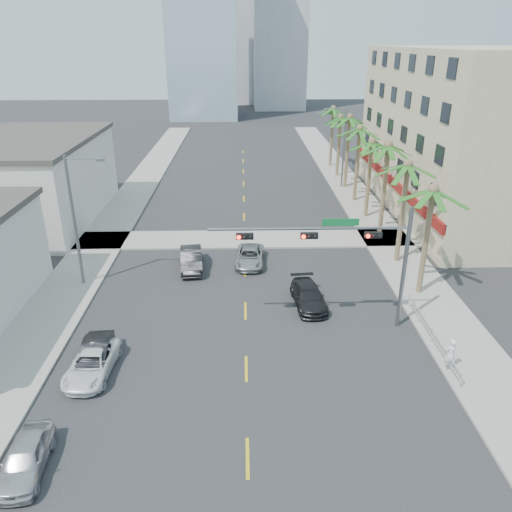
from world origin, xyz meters
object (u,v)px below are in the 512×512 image
at_px(traffic_signal_mast, 350,248).
at_px(car_lane_right, 308,296).
at_px(car_lane_left, 191,259).
at_px(car_lane_center, 250,256).
at_px(pedestrian, 450,355).
at_px(car_parked_far, 92,364).
at_px(car_parked_mid, 96,354).
at_px(car_parked_near, 26,458).

bearing_deg(traffic_signal_mast, car_lane_right, 123.48).
xyz_separation_m(traffic_signal_mast, car_lane_left, (-9.73, 8.46, -4.33)).
distance_m(traffic_signal_mast, car_lane_center, 11.53).
relative_size(car_lane_left, pedestrian, 2.50).
bearing_deg(car_parked_far, car_lane_left, 75.96).
distance_m(car_parked_mid, car_lane_right, 13.29).
relative_size(car_parked_far, car_lane_center, 0.99).
bearing_deg(car_parked_mid, car_parked_far, -94.42).
relative_size(car_parked_near, car_lane_left, 0.86).
xyz_separation_m(car_parked_far, car_lane_center, (8.19, 13.32, 0.01)).
relative_size(car_parked_near, car_parked_far, 0.88).
bearing_deg(car_parked_near, traffic_signal_mast, 30.83).
bearing_deg(car_parked_mid, car_lane_left, 67.58).
height_order(car_lane_left, pedestrian, pedestrian).
xyz_separation_m(traffic_signal_mast, car_parked_far, (-13.58, -4.15, -4.45)).
xyz_separation_m(traffic_signal_mast, car_lane_right, (-1.77, 2.67, -4.42)).
xyz_separation_m(traffic_signal_mast, car_lane_center, (-5.39, 9.17, -4.45)).
distance_m(traffic_signal_mast, pedestrian, 7.52).
bearing_deg(car_lane_left, car_parked_mid, -114.46).
bearing_deg(car_lane_center, car_parked_near, -110.95).
bearing_deg(traffic_signal_mast, pedestrian, -44.71).
bearing_deg(car_lane_right, car_parked_near, -139.71).
distance_m(car_parked_far, pedestrian, 18.11).
bearing_deg(car_parked_near, car_lane_left, 71.14).
height_order(traffic_signal_mast, car_parked_far, traffic_signal_mast).
bearing_deg(car_parked_near, car_parked_mid, 78.11).
distance_m(car_parked_far, car_lane_center, 15.64).
distance_m(car_parked_mid, car_lane_center, 15.01).
relative_size(car_parked_far, car_lane_left, 0.98).
distance_m(traffic_signal_mast, car_lane_right, 5.46).
xyz_separation_m(car_lane_center, car_lane_right, (3.63, -6.50, 0.03)).
relative_size(traffic_signal_mast, car_lane_right, 2.50).
distance_m(car_lane_center, pedestrian, 16.87).
xyz_separation_m(car_parked_far, car_lane_left, (3.86, 12.60, 0.12)).
bearing_deg(car_lane_center, traffic_signal_mast, -55.60).
bearing_deg(car_lane_center, car_lane_right, -56.90).
bearing_deg(car_lane_left, car_parked_near, -110.56).
distance_m(car_parked_near, car_lane_left, 19.38).
xyz_separation_m(car_lane_left, car_lane_center, (4.34, 0.72, -0.12)).
relative_size(car_lane_center, pedestrian, 2.48).
height_order(car_parked_near, car_lane_right, car_parked_near).
height_order(traffic_signal_mast, car_lane_right, traffic_signal_mast).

